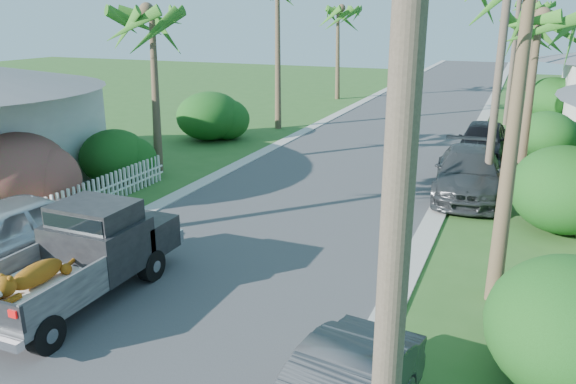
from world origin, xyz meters
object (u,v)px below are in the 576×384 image
at_px(pickup_truck, 89,252).
at_px(utility_pole_b, 500,62).
at_px(parked_car_rf, 483,141).
at_px(parked_car_rm, 468,173).
at_px(palm_r_d, 537,4).
at_px(utility_pole_a, 398,204).
at_px(palm_r_b, 540,17).
at_px(utility_pole_d, 521,34).
at_px(palm_l_b, 150,11).
at_px(utility_pole_c, 515,42).
at_px(parked_car_ln, 28,225).
at_px(palm_l_d, 339,9).

distance_m(pickup_truck, utility_pole_b, 13.37).
relative_size(pickup_truck, parked_car_rf, 1.07).
height_order(parked_car_rm, palm_r_d, palm_r_d).
distance_m(palm_r_d, utility_pole_a, 42.06).
xyz_separation_m(palm_r_b, utility_pole_a, (-1.00, -17.00, -1.35)).
xyz_separation_m(parked_car_rf, palm_r_d, (1.50, 21.00, 5.92)).
height_order(parked_car_rm, utility_pole_b, utility_pole_b).
bearing_deg(pickup_truck, parked_car_rm, 56.97).
relative_size(utility_pole_b, utility_pole_d, 1.00).
xyz_separation_m(palm_l_b, utility_pole_a, (12.40, -14.00, -1.55)).
bearing_deg(utility_pole_c, parked_car_ln, -113.55).
bearing_deg(utility_pole_b, parked_car_ln, -138.69).
relative_size(palm_l_b, palm_l_d, 0.96).
bearing_deg(utility_pole_a, utility_pole_b, 90.00).
relative_size(parked_car_rf, palm_l_d, 0.62).
distance_m(parked_car_rm, palm_l_b, 12.99).
bearing_deg(palm_l_d, parked_car_ln, -87.17).
bearing_deg(utility_pole_b, parked_car_rm, 144.14).
xyz_separation_m(palm_l_d, utility_pole_a, (12.10, -36.00, -1.84)).
height_order(palm_r_d, utility_pole_c, utility_pole_c).
distance_m(palm_l_d, palm_r_b, 23.08).
relative_size(palm_l_b, utility_pole_a, 0.82).
relative_size(palm_l_d, utility_pole_a, 0.86).
xyz_separation_m(parked_car_rf, utility_pole_b, (0.60, -6.00, 3.78)).
relative_size(parked_car_rf, palm_l_b, 0.65).
distance_m(palm_l_b, palm_r_b, 13.73).
bearing_deg(palm_r_b, palm_l_b, -167.38).
bearing_deg(utility_pole_c, utility_pole_d, 90.00).
height_order(palm_l_b, utility_pole_a, utility_pole_a).
bearing_deg(parked_car_rm, palm_r_b, 38.19).
relative_size(pickup_truck, utility_pole_a, 0.57).
bearing_deg(palm_l_d, palm_l_b, -90.78).
bearing_deg(palm_l_d, utility_pole_b, -60.05).
distance_m(parked_car_rm, utility_pole_a, 15.95).
height_order(parked_car_ln, utility_pole_a, utility_pole_a).
bearing_deg(palm_r_b, parked_car_ln, -135.71).
bearing_deg(utility_pole_b, palm_r_d, 88.09).
relative_size(utility_pole_b, utility_pole_c, 1.00).
bearing_deg(utility_pole_a, palm_l_d, 108.58).
xyz_separation_m(utility_pole_b, utility_pole_c, (0.00, 15.00, 0.00)).
height_order(palm_l_d, utility_pole_a, utility_pole_a).
height_order(palm_r_d, utility_pole_a, utility_pole_a).
height_order(palm_l_d, utility_pole_c, utility_pole_c).
bearing_deg(palm_l_b, pickup_truck, -63.20).
bearing_deg(utility_pole_d, utility_pole_b, -90.00).
bearing_deg(pickup_truck, utility_pole_b, 53.39).
bearing_deg(utility_pole_d, utility_pole_a, -90.00).
relative_size(palm_r_d, utility_pole_c, 0.89).
bearing_deg(palm_r_d, utility_pole_d, 106.70).
relative_size(palm_r_d, utility_pole_a, 0.89).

